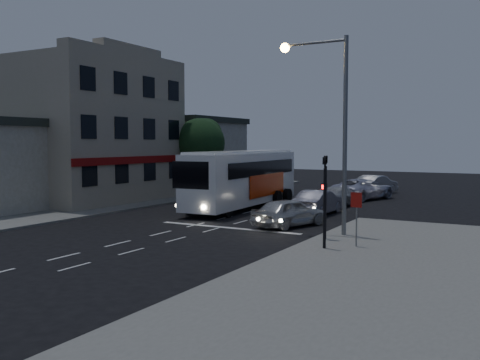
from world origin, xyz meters
The scene contains 17 objects.
ground centered at (0.00, 0.00, 0.00)m, with size 120.00×120.00×0.00m, color black.
sidewalk_near centered at (13.00, -4.00, 0.06)m, with size 12.00×24.00×0.12m, color slate.
sidewalk_far centered at (-13.00, 8.00, 0.06)m, with size 12.00×50.00×0.12m, color slate.
road_markings centered at (1.29, 3.31, 0.00)m, with size 8.00×30.55×0.01m.
tour_bus centered at (-1.25, 9.53, 2.05)m, with size 3.23×12.47×3.79m.
car_suv centered at (4.56, 3.80, 0.75)m, with size 1.77×4.39×1.50m, color silver.
car_sedan_a centered at (4.22, 8.98, 0.75)m, with size 1.58×4.53×1.49m, color gray.
car_sedan_b centered at (3.88, 13.92, 0.66)m, with size 1.86×4.58×1.33m, color #BABABA.
car_sedan_c centered at (4.11, 18.83, 0.79)m, with size 2.63×5.71×1.59m, color silver.
car_extra centered at (3.86, 23.55, 0.80)m, with size 1.70×4.89×1.61m, color #B0B1B4.
traffic_signal_main centered at (7.60, 0.78, 2.42)m, with size 0.25×0.35×4.10m.
traffic_signal_side centered at (8.30, -1.20, 2.42)m, with size 0.18×0.15×4.10m.
regulatory_sign centered at (9.30, -0.24, 1.60)m, with size 0.45×0.12×2.20m.
streetlight centered at (7.34, 2.20, 5.73)m, with size 3.32×0.44×9.00m.
main_building centered at (-13.96, 8.00, 5.16)m, with size 10.12×12.00×11.00m.
low_building_north centered at (-13.50, 20.00, 3.39)m, with size 9.40×9.40×6.50m.
street_tree centered at (-8.21, 15.02, 4.50)m, with size 4.00×4.00×6.20m.
Camera 1 is at (15.56, -21.30, 4.33)m, focal length 40.00 mm.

